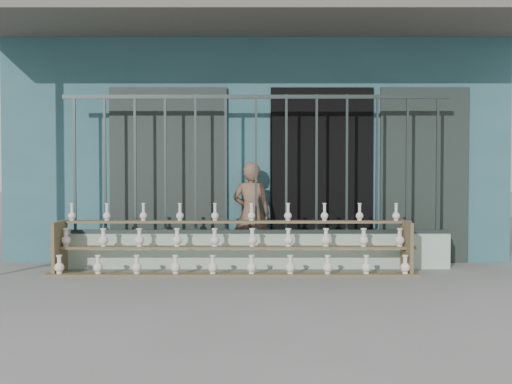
{
  "coord_description": "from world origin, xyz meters",
  "views": [
    {
      "loc": [
        0.01,
        -7.0,
        1.28
      ],
      "look_at": [
        0.0,
        1.0,
        1.0
      ],
      "focal_mm": 45.0,
      "sensor_mm": 36.0,
      "label": 1
    }
  ],
  "objects": [
    {
      "name": "parapet_wall",
      "position": [
        0.0,
        1.3,
        0.23
      ],
      "size": [
        5.0,
        0.2,
        0.45
      ],
      "primitive_type": "cube",
      "color": "#ABC7AC",
      "rests_on": "ground"
    },
    {
      "name": "elderly_woman",
      "position": [
        -0.06,
        1.56,
        0.69
      ],
      "size": [
        0.55,
        0.41,
        1.38
      ],
      "primitive_type": "imported",
      "rotation": [
        0.0,
        0.0,
        2.97
      ],
      "color": "brown",
      "rests_on": "ground"
    },
    {
      "name": "workshop_building",
      "position": [
        0.0,
        4.23,
        1.62
      ],
      "size": [
        7.4,
        6.6,
        3.21
      ],
      "color": "#2D585F",
      "rests_on": "ground"
    },
    {
      "name": "ground",
      "position": [
        0.0,
        0.0,
        0.0
      ],
      "size": [
        60.0,
        60.0,
        0.0
      ],
      "primitive_type": "plane",
      "color": "slate"
    },
    {
      "name": "shelf_rack",
      "position": [
        -0.28,
        0.89,
        0.36
      ],
      "size": [
        4.5,
        0.68,
        0.85
      ],
      "color": "brown",
      "rests_on": "ground"
    },
    {
      "name": "security_fence",
      "position": [
        -0.0,
        1.3,
        1.35
      ],
      "size": [
        5.0,
        0.04,
        1.8
      ],
      "color": "#283330",
      "rests_on": "parapet_wall"
    }
  ]
}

